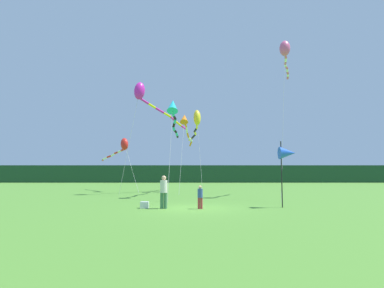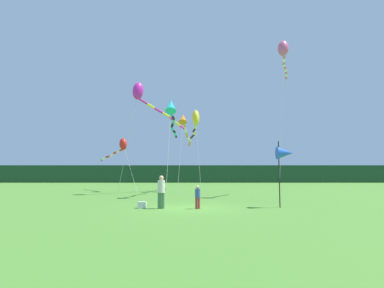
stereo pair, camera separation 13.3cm
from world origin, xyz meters
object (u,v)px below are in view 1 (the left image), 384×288
Objects in this scene: kite_magenta at (143,95)px; kite_yellow at (196,121)px; person_child at (199,196)px; person_adult at (163,190)px; kite_rainbow at (284,52)px; cooler_box at (144,205)px; kite_red at (121,146)px; banner_flag_pole at (286,154)px; kite_cyan at (172,110)px; kite_orange at (185,124)px.

kite_yellow is (4.86, 3.88, -1.69)m from kite_magenta.
person_adult is at bearing 175.95° from person_child.
kite_rainbow is at bearing 47.96° from person_child.
kite_yellow reaches higher than cooler_box.
kite_rainbow is at bearing -16.42° from kite_magenta.
cooler_box is 0.04× the size of kite_yellow.
banner_flag_pole is at bearing -49.51° from kite_red.
kite_yellow is (1.98, 15.15, 6.30)m from person_adult.
kite_red is (-4.65, 14.89, 4.40)m from cooler_box.
kite_orange is at bearing 83.39° from kite_cyan.
kite_yellow is (3.01, 14.95, 7.10)m from cooler_box.
kite_magenta is at bearing 112.84° from person_child.
kite_rainbow is at bearing -0.18° from kite_cyan.
kite_orange is at bearing 86.80° from person_adult.
person_adult is 0.23× the size of kite_red.
kite_magenta is 12.73m from kite_rainbow.
banner_flag_pole is 11.58m from kite_rainbow.
kite_red is 0.68× the size of kite_orange.
person_child is at bearing -6.58° from cooler_box.
kite_red is 9.53m from kite_cyan.
kite_magenta is at bearing 99.47° from cooler_box.
kite_magenta is (-2.88, 11.27, 7.98)m from person_adult.
banner_flag_pole is 0.40× the size of kite_cyan.
person_adult is at bearing -139.38° from kite_rainbow.
cooler_box is 16.21m from kite_red.
kite_cyan is (-6.76, 7.27, 3.91)m from banner_flag_pole.
cooler_box is at bearing -72.66° from kite_red.
banner_flag_pole is at bearing -48.12° from kite_magenta.
kite_magenta reaches higher than banner_flag_pole.
cooler_box is at bearing -101.40° from kite_yellow.
kite_rainbow reaches higher than kite_magenta.
person_adult is 0.48× the size of banner_flag_pole.
banner_flag_pole is at bearing -71.90° from kite_yellow.
kite_yellow reaches higher than kite_cyan.
kite_magenta reaches higher than person_child.
person_adult is at bearing -75.67° from kite_magenta.
kite_rainbow reaches higher than person_child.
banner_flag_pole is 0.48× the size of kite_red.
kite_red reaches higher than cooler_box.
person_adult is 0.14× the size of kite_rainbow.
person_adult is 0.18× the size of kite_yellow.
kite_magenta is (-1.85, 11.07, 8.78)m from cooler_box.
banner_flag_pole is at bearing -47.06° from kite_cyan.
kite_orange is 7.30m from kite_cyan.
kite_orange is at bearing 45.36° from kite_magenta.
banner_flag_pole is 10.67m from kite_cyan.
kite_orange is (1.87, 14.83, 6.75)m from cooler_box.
kite_rainbow is at bearing 36.85° from cooler_box.
person_child is at bearing -76.33° from kite_cyan.
kite_orange reaches higher than cooler_box.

